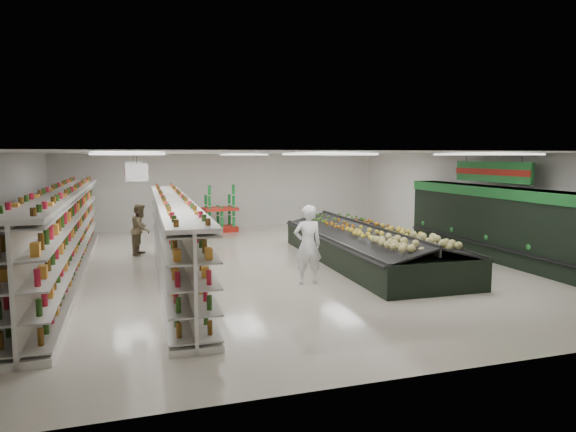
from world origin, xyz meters
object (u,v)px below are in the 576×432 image
object	(u,v)px
produce_island	(368,245)
shopper_main	(308,245)
gondola_left	(64,236)
soda_endcap	(220,211)
shopper_background	(141,229)
gondola_center	(174,240)

from	to	relation	value
produce_island	shopper_main	bearing A→B (deg)	-143.90
gondola_left	soda_endcap	distance (m)	8.31
shopper_background	produce_island	bearing A→B (deg)	-98.00
gondola_left	produce_island	distance (m)	8.37
soda_endcap	shopper_background	world-z (taller)	soda_endcap
shopper_main	shopper_background	bearing A→B (deg)	-53.63
produce_island	soda_endcap	world-z (taller)	soda_endcap
gondola_center	produce_island	world-z (taller)	gondola_center
produce_island	shopper_background	distance (m)	7.13
gondola_center	shopper_background	xyz separation A→B (m)	(-0.75, 3.15, -0.11)
gondola_left	gondola_center	bearing A→B (deg)	-16.56
gondola_center	shopper_main	world-z (taller)	gondola_center
produce_island	shopper_main	distance (m)	3.17
shopper_main	soda_endcap	bearing A→B (deg)	-86.55
gondola_left	soda_endcap	size ratio (longest dim) A/B	7.23
gondola_center	shopper_main	size ratio (longest dim) A/B	5.98
gondola_left	shopper_main	xyz separation A→B (m)	(5.75, -2.86, -0.05)
produce_island	soda_endcap	bearing A→B (deg)	112.20
gondola_left	gondola_center	size ratio (longest dim) A/B	1.10
gondola_left	produce_island	world-z (taller)	gondola_left
gondola_left	soda_endcap	world-z (taller)	gondola_left
gondola_left	shopper_background	world-z (taller)	gondola_left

